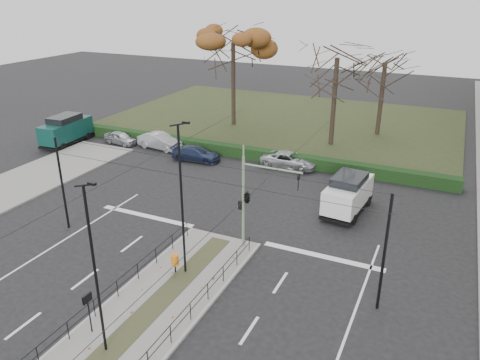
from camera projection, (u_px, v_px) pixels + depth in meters
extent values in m
plane|color=black|center=(182.00, 281.00, 24.33)|extent=(140.00, 140.00, 0.00)
cube|color=slate|center=(155.00, 307.00, 22.20)|extent=(4.40, 15.00, 0.14)
cube|color=#262F17|center=(283.00, 120.00, 53.46)|extent=(38.00, 26.00, 0.10)
cube|color=black|center=(233.00, 151.00, 42.05)|extent=(38.00, 1.00, 1.00)
cylinder|color=black|center=(187.00, 229.00, 28.25)|extent=(0.04, 0.04, 0.90)
cylinder|color=black|center=(249.00, 244.00, 26.66)|extent=(0.04, 0.04, 0.90)
cylinder|color=black|center=(116.00, 281.00, 22.54)|extent=(0.04, 13.20, 0.04)
cylinder|color=black|center=(190.00, 303.00, 20.95)|extent=(0.04, 13.20, 0.04)
cylinder|color=black|center=(62.00, 184.00, 28.57)|extent=(0.14, 0.14, 6.00)
cylinder|color=black|center=(384.00, 254.00, 21.14)|extent=(0.14, 0.14, 6.00)
cylinder|color=black|center=(187.00, 177.00, 23.05)|extent=(20.00, 0.02, 0.02)
cylinder|color=black|center=(207.00, 164.00, 24.73)|extent=(20.00, 0.02, 0.02)
cylinder|color=black|center=(91.00, 191.00, 21.97)|extent=(0.02, 34.00, 0.02)
cylinder|color=black|center=(224.00, 219.00, 19.26)|extent=(0.02, 34.00, 0.02)
cylinder|color=gray|center=(243.00, 202.00, 26.43)|extent=(0.17, 0.17, 5.49)
cylinder|color=gray|center=(272.00, 168.00, 24.89)|extent=(3.38, 0.11, 0.11)
imported|color=black|center=(298.00, 182.00, 24.52)|extent=(0.19, 0.22, 0.95)
imported|color=black|center=(247.00, 196.00, 26.18)|extent=(0.88, 2.14, 0.84)
cube|color=black|center=(240.00, 205.00, 26.58)|extent=(0.23, 0.17, 0.53)
sphere|color=#FF0C0C|center=(239.00, 202.00, 26.56)|extent=(0.12, 0.12, 0.12)
sphere|color=#0CE533|center=(239.00, 207.00, 26.67)|extent=(0.12, 0.12, 0.12)
cylinder|color=black|center=(175.00, 268.00, 24.72)|extent=(0.08, 0.08, 0.51)
cylinder|color=#C9670B|center=(175.00, 260.00, 24.53)|extent=(0.41, 0.41, 0.56)
cylinder|color=black|center=(89.00, 314.00, 20.21)|extent=(0.06, 0.06, 1.85)
cube|color=black|center=(87.00, 298.00, 19.89)|extent=(0.09, 0.51, 0.39)
cube|color=beige|center=(86.00, 298.00, 19.91)|extent=(0.02, 0.45, 0.32)
cylinder|color=black|center=(95.00, 274.00, 18.11)|extent=(0.11, 0.11, 7.48)
cube|color=black|center=(92.00, 184.00, 16.46)|extent=(0.33, 0.13, 0.09)
cylinder|color=black|center=(182.00, 203.00, 23.34)|extent=(0.12, 0.12, 8.08)
cube|color=black|center=(186.00, 122.00, 21.56)|extent=(0.35, 0.14, 0.10)
imported|color=#A1A3A8|center=(121.00, 138.00, 45.23)|extent=(3.67, 1.83, 1.20)
imported|color=#A1A3A8|center=(160.00, 141.00, 43.85)|extent=(4.60, 2.02, 1.47)
imported|color=#1B253F|center=(196.00, 154.00, 40.88)|extent=(4.46, 2.16, 1.25)
imported|color=#A1A3A8|center=(289.00, 160.00, 39.30)|extent=(4.75, 2.23, 1.32)
cube|color=silver|center=(348.00, 194.00, 31.40)|extent=(2.53, 5.07, 1.58)
cube|color=black|center=(349.00, 181.00, 31.04)|extent=(2.15, 2.86, 0.74)
cube|color=black|center=(347.00, 207.00, 31.78)|extent=(2.58, 5.17, 0.18)
cylinder|color=black|center=(354.00, 220.00, 30.00)|extent=(0.28, 0.68, 0.66)
cylinder|color=black|center=(324.00, 212.00, 30.97)|extent=(0.28, 0.68, 0.66)
cylinder|color=black|center=(368.00, 201.00, 32.57)|extent=(0.28, 0.68, 0.66)
cylinder|color=black|center=(340.00, 195.00, 33.54)|extent=(0.28, 0.68, 0.66)
cube|color=#0B332E|center=(66.00, 130.00, 45.11)|extent=(2.42, 5.69, 1.71)
cube|color=black|center=(65.00, 120.00, 44.72)|extent=(2.09, 3.18, 0.80)
cube|color=black|center=(68.00, 140.00, 45.52)|extent=(2.47, 5.80, 0.18)
cylinder|color=black|center=(63.00, 147.00, 43.58)|extent=(0.26, 0.67, 0.66)
cylinder|color=black|center=(46.00, 144.00, 44.26)|extent=(0.26, 0.67, 0.66)
cylinder|color=black|center=(88.00, 136.00, 46.75)|extent=(0.26, 0.67, 0.66)
cylinder|color=black|center=(72.00, 134.00, 47.43)|extent=(0.26, 0.67, 0.66)
cylinder|color=black|center=(233.00, 85.00, 49.91)|extent=(0.44, 0.44, 8.73)
ellipsoid|color=#5E3215|center=(233.00, 42.00, 48.23)|extent=(9.62, 9.62, 5.49)
cylinder|color=black|center=(381.00, 99.00, 46.76)|extent=(0.44, 0.44, 7.25)
cylinder|color=black|center=(334.00, 102.00, 43.62)|extent=(0.44, 0.44, 8.12)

